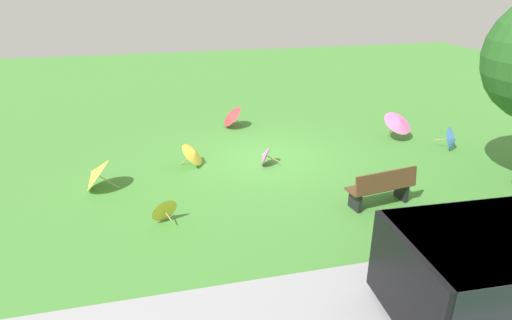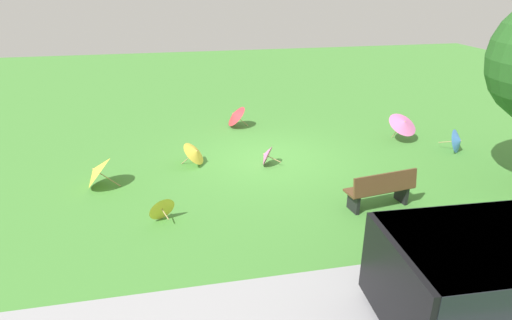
% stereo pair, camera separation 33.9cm
% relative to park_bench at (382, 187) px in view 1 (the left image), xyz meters
% --- Properties ---
extents(ground, '(40.00, 40.00, 0.00)m').
position_rel_park_bench_xyz_m(ground, '(1.77, -3.25, -0.47)').
color(ground, '#478C38').
extents(park_bench, '(1.65, 0.71, 0.90)m').
position_rel_park_bench_xyz_m(park_bench, '(0.00, 0.00, 0.00)').
color(park_bench, brown).
rests_on(park_bench, ground).
extents(parasol_yellow_0, '(0.96, 1.00, 0.85)m').
position_rel_park_bench_xyz_m(parasol_yellow_0, '(6.37, -2.37, -0.03)').
color(parasol_yellow_0, tan).
rests_on(parasol_yellow_0, ground).
extents(parasol_pink_0, '(1.14, 1.09, 0.92)m').
position_rel_park_bench_xyz_m(parasol_pink_0, '(-2.66, -3.82, 0.14)').
color(parasol_pink_0, tan).
rests_on(parasol_pink_0, ground).
extents(parasol_red_0, '(0.86, 0.87, 0.81)m').
position_rel_park_bench_xyz_m(parasol_red_0, '(2.32, -6.25, -0.02)').
color(parasol_red_0, tan).
rests_on(parasol_red_0, ground).
extents(parasol_yellow_1, '(0.82, 0.90, 0.70)m').
position_rel_park_bench_xyz_m(parasol_yellow_1, '(3.89, -3.23, -0.08)').
color(parasol_yellow_1, tan).
rests_on(parasol_yellow_1, ground).
extents(parasol_pink_1, '(0.68, 0.67, 0.59)m').
position_rel_park_bench_xyz_m(parasol_pink_1, '(1.99, -2.86, -0.17)').
color(parasol_pink_1, tan).
rests_on(parasol_pink_1, ground).
extents(parasol_yellow_2, '(0.66, 0.59, 0.59)m').
position_rel_park_bench_xyz_m(parasol_yellow_2, '(4.83, -0.45, -0.17)').
color(parasol_yellow_2, tan).
rests_on(parasol_yellow_2, ground).
extents(parasol_blue_0, '(0.78, 0.79, 0.72)m').
position_rel_park_bench_xyz_m(parasol_blue_0, '(-3.80, -2.63, -0.10)').
color(parasol_blue_0, tan).
rests_on(parasol_blue_0, ground).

